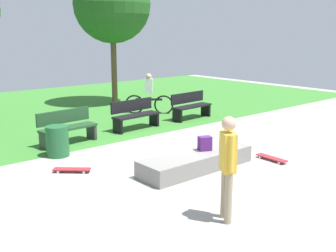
# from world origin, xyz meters

# --- Properties ---
(ground_plane) EXTENTS (28.00, 28.00, 0.00)m
(ground_plane) POSITION_xyz_m (0.00, 0.00, 0.00)
(ground_plane) COLOR #9E9993
(grass_lawn) EXTENTS (26.60, 11.76, 0.01)m
(grass_lawn) POSITION_xyz_m (0.00, 8.12, 0.00)
(grass_lawn) COLOR #387A2D
(grass_lawn) RESTS_ON ground_plane
(concrete_ledge) EXTENTS (2.77, 0.84, 0.37)m
(concrete_ledge) POSITION_xyz_m (-0.25, -0.77, 0.19)
(concrete_ledge) COLOR gray
(concrete_ledge) RESTS_ON ground_plane
(backpack_on_ledge) EXTENTS (0.34, 0.29, 0.32)m
(backpack_on_ledge) POSITION_xyz_m (0.04, -0.74, 0.53)
(backpack_on_ledge) COLOR #4C1E66
(backpack_on_ledge) RESTS_ON concrete_ledge
(skater_performing_trick) EXTENTS (0.34, 0.38, 1.71)m
(skater_performing_trick) POSITION_xyz_m (-1.63, -2.86, 1.00)
(skater_performing_trick) COLOR tan
(skater_performing_trick) RESTS_ON ground_plane
(skateboard_by_ledge) EXTENTS (0.24, 0.81, 0.08)m
(skateboard_by_ledge) POSITION_xyz_m (1.54, -1.48, 0.06)
(skateboard_by_ledge) COLOR #A5262D
(skateboard_by_ledge) RESTS_ON ground_plane
(skateboard_spare) EXTENTS (0.72, 0.69, 0.08)m
(skateboard_spare) POSITION_xyz_m (-2.44, 0.83, 0.06)
(skateboard_spare) COLOR #A5262D
(skateboard_spare) RESTS_ON ground_plane
(park_bench_center_lawn) EXTENTS (1.64, 0.62, 0.91)m
(park_bench_center_lawn) POSITION_xyz_m (-1.43, 3.02, 0.48)
(park_bench_center_lawn) COLOR #1E4223
(park_bench_center_lawn) RESTS_ON ground_plane
(park_bench_near_lamppost) EXTENTS (1.63, 0.59, 0.91)m
(park_bench_near_lamppost) POSITION_xyz_m (3.36, 3.23, 0.48)
(park_bench_near_lamppost) COLOR black
(park_bench_near_lamppost) RESTS_ON ground_plane
(park_bench_by_oak) EXTENTS (1.63, 0.58, 0.91)m
(park_bench_by_oak) POSITION_xyz_m (0.96, 3.21, 0.48)
(park_bench_by_oak) COLOR black
(park_bench_by_oak) RESTS_ON ground_plane
(tree_young_birch) EXTENTS (3.14, 3.14, 5.64)m
(tree_young_birch) POSITION_xyz_m (3.07, 7.59, 4.06)
(tree_young_birch) COLOR brown
(tree_young_birch) RESTS_ON grass_lawn
(trash_bin) EXTENTS (0.54, 0.54, 0.75)m
(trash_bin) POSITION_xyz_m (-2.14, 2.13, 0.38)
(trash_bin) COLOR #1E592D
(trash_bin) RESTS_ON ground_plane
(cyclist_on_bicycle) EXTENTS (1.32, 1.34, 1.52)m
(cyclist_on_bicycle) POSITION_xyz_m (2.85, 4.92, 0.63)
(cyclist_on_bicycle) COLOR black
(cyclist_on_bicycle) RESTS_ON ground_plane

